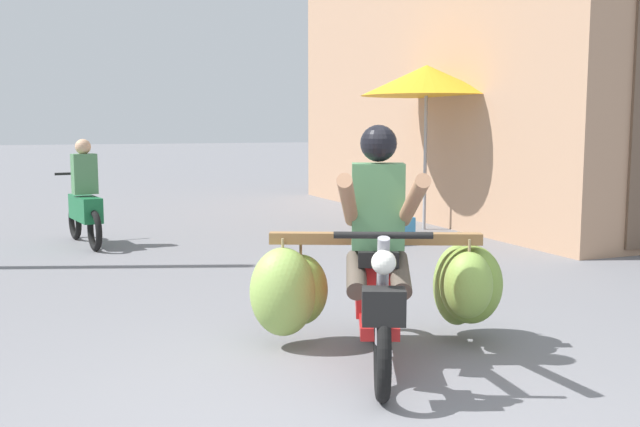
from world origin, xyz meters
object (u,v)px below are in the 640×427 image
Objects in this scene: motorbike_main_loaded at (383,279)px; market_umbrella_near_shop at (427,81)px; motorbike_distant_ahead_right at (85,203)px; produce_crate at (390,230)px.

market_umbrella_near_shop reaches higher than motorbike_main_loaded.
motorbike_distant_ahead_right is 2.88× the size of produce_crate.
produce_crate is (3.79, -1.33, -0.39)m from motorbike_distant_ahead_right.
motorbike_main_loaded is at bearing -118.20° from produce_crate.
motorbike_main_loaded is 5.68m from motorbike_distant_ahead_right.
produce_crate is at bearing -138.27° from market_umbrella_near_shop.
produce_crate is at bearing -19.29° from motorbike_distant_ahead_right.
motorbike_main_loaded is 3.37× the size of produce_crate.
motorbike_distant_ahead_right is 0.65× the size of market_umbrella_near_shop.
motorbike_main_loaded is 0.77× the size of market_umbrella_near_shop.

